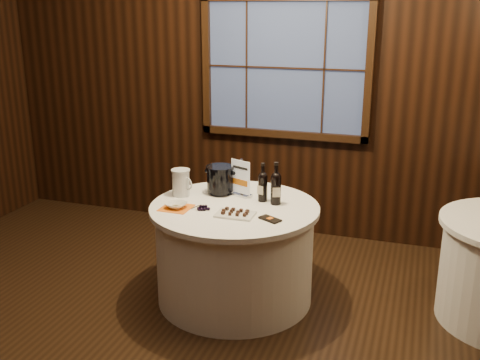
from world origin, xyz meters
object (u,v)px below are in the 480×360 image
(main_table, at_px, (235,252))
(chocolate_box, at_px, (270,219))
(ice_bucket, at_px, (220,179))
(cracker_bowl, at_px, (176,205))
(sign_stand, at_px, (241,184))
(port_bottle_left, at_px, (263,185))
(chocolate_plate, at_px, (235,213))
(grape_bunch, at_px, (203,208))
(glass_pitcher, at_px, (181,182))
(port_bottle_right, at_px, (276,186))

(main_table, bearing_deg, chocolate_box, -31.26)
(ice_bucket, xyz_separation_m, cracker_bowl, (-0.19, -0.42, -0.10))
(sign_stand, height_order, cracker_bowl, sign_stand)
(main_table, bearing_deg, port_bottle_left, 44.65)
(main_table, relative_size, port_bottle_left, 4.23)
(chocolate_plate, relative_size, grape_bunch, 1.76)
(chocolate_box, bearing_deg, glass_pitcher, -171.93)
(chocolate_plate, bearing_deg, chocolate_box, -1.30)
(sign_stand, relative_size, chocolate_plate, 1.10)
(ice_bucket, bearing_deg, glass_pitcher, -153.89)
(chocolate_box, xyz_separation_m, cracker_bowl, (-0.73, 0.01, 0.02))
(main_table, relative_size, sign_stand, 4.24)
(sign_stand, bearing_deg, chocolate_plate, -54.79)
(chocolate_box, bearing_deg, main_table, 176.87)
(sign_stand, relative_size, grape_bunch, 1.94)
(ice_bucket, bearing_deg, grape_bunch, -88.07)
(chocolate_box, relative_size, cracker_bowl, 1.05)
(port_bottle_left, xyz_separation_m, cracker_bowl, (-0.56, -0.36, -0.11))
(port_bottle_right, relative_size, ice_bucket, 1.43)
(main_table, height_order, chocolate_plate, chocolate_plate)
(main_table, height_order, chocolate_box, chocolate_box)
(main_table, bearing_deg, ice_bucket, 131.13)
(chocolate_box, bearing_deg, ice_bucket, 169.16)
(ice_bucket, relative_size, grape_bunch, 1.47)
(ice_bucket, relative_size, chocolate_box, 1.44)
(grape_bunch, bearing_deg, cracker_bowl, -175.35)
(chocolate_plate, xyz_separation_m, grape_bunch, (-0.26, 0.03, 0.00))
(sign_stand, xyz_separation_m, ice_bucket, (-0.18, 0.00, 0.02))
(cracker_bowl, bearing_deg, ice_bucket, 65.19)
(main_table, xyz_separation_m, port_bottle_left, (0.17, 0.17, 0.51))
(glass_pitcher, bearing_deg, chocolate_box, 0.91)
(port_bottle_left, height_order, chocolate_plate, port_bottle_left)
(sign_stand, bearing_deg, grape_bunch, -89.72)
(chocolate_box, bearing_deg, sign_stand, 157.64)
(port_bottle_right, height_order, cracker_bowl, port_bottle_right)
(port_bottle_left, xyz_separation_m, chocolate_plate, (-0.10, -0.36, -0.12))
(port_bottle_left, height_order, port_bottle_right, port_bottle_right)
(sign_stand, relative_size, ice_bucket, 1.32)
(port_bottle_left, distance_m, port_bottle_right, 0.12)
(grape_bunch, relative_size, glass_pitcher, 0.73)
(sign_stand, bearing_deg, cracker_bowl, -109.03)
(main_table, distance_m, port_bottle_left, 0.57)
(ice_bucket, distance_m, grape_bunch, 0.41)
(grape_bunch, bearing_deg, chocolate_box, -3.42)
(port_bottle_right, xyz_separation_m, grape_bunch, (-0.47, -0.30, -0.12))
(main_table, bearing_deg, sign_stand, 95.55)
(main_table, xyz_separation_m, sign_stand, (-0.02, 0.23, 0.49))
(port_bottle_left, bearing_deg, chocolate_plate, -89.08)
(sign_stand, distance_m, chocolate_plate, 0.44)
(main_table, distance_m, sign_stand, 0.54)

